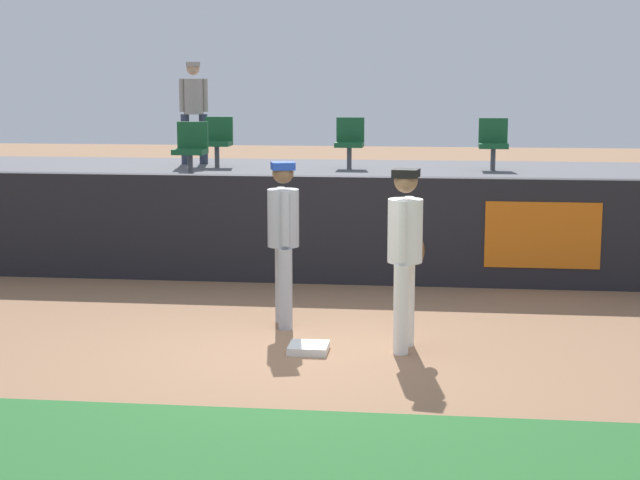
# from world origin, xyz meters

# --- Properties ---
(ground_plane) EXTENTS (60.00, 60.00, 0.00)m
(ground_plane) POSITION_xyz_m (0.00, 0.00, 0.00)
(ground_plane) COLOR #936B4C
(grass_foreground_strip) EXTENTS (18.00, 2.80, 0.01)m
(grass_foreground_strip) POSITION_xyz_m (0.00, -3.14, 0.00)
(grass_foreground_strip) COLOR #26662B
(grass_foreground_strip) RESTS_ON ground_plane
(first_base) EXTENTS (0.40, 0.40, 0.08)m
(first_base) POSITION_xyz_m (0.08, 0.07, 0.04)
(first_base) COLOR white
(first_base) RESTS_ON ground_plane
(player_fielder_home) EXTENTS (0.41, 0.57, 1.87)m
(player_fielder_home) POSITION_xyz_m (1.05, 0.28, 1.08)
(player_fielder_home) COLOR white
(player_fielder_home) RESTS_ON ground_plane
(player_runner_visitor) EXTENTS (0.43, 0.51, 1.86)m
(player_runner_visitor) POSITION_xyz_m (-0.34, 1.11, 1.08)
(player_runner_visitor) COLOR #9EA3AD
(player_runner_visitor) RESTS_ON ground_plane
(field_wall) EXTENTS (18.00, 0.26, 1.46)m
(field_wall) POSITION_xyz_m (0.01, 3.53, 0.73)
(field_wall) COLOR black
(field_wall) RESTS_ON ground_plane
(bleacher_platform) EXTENTS (18.00, 4.80, 1.27)m
(bleacher_platform) POSITION_xyz_m (0.00, 6.10, 0.63)
(bleacher_platform) COLOR #59595E
(bleacher_platform) RESTS_ON ground_plane
(seat_back_center) EXTENTS (0.46, 0.44, 0.84)m
(seat_back_center) POSITION_xyz_m (-0.10, 6.77, 1.74)
(seat_back_center) COLOR #4C4C51
(seat_back_center) RESTS_ON bleacher_platform
(seat_front_left) EXTENTS (0.47, 0.44, 0.84)m
(seat_front_left) POSITION_xyz_m (-2.34, 4.97, 1.74)
(seat_front_left) COLOR #4C4C51
(seat_front_left) RESTS_ON bleacher_platform
(seat_back_right) EXTENTS (0.47, 0.44, 0.84)m
(seat_back_right) POSITION_xyz_m (2.25, 6.77, 1.74)
(seat_back_right) COLOR #4C4C51
(seat_back_right) RESTS_ON bleacher_platform
(seat_back_left) EXTENTS (0.47, 0.44, 0.84)m
(seat_back_left) POSITION_xyz_m (-2.33, 6.77, 1.74)
(seat_back_left) COLOR #4C4C51
(seat_back_left) RESTS_ON bleacher_platform
(spectator_hooded) EXTENTS (0.48, 0.41, 1.76)m
(spectator_hooded) POSITION_xyz_m (-2.86, 7.31, 2.29)
(spectator_hooded) COLOR #33384C
(spectator_hooded) RESTS_ON bleacher_platform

